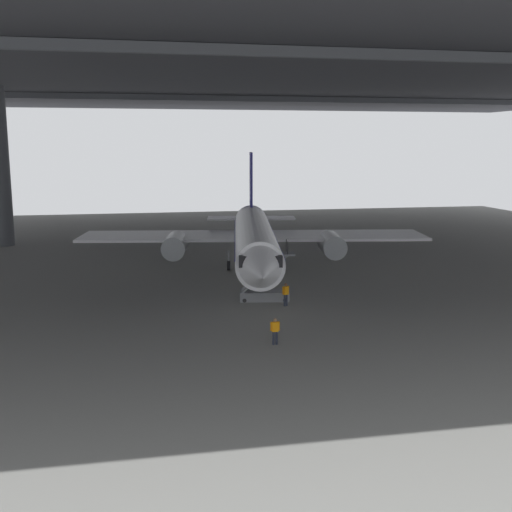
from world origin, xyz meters
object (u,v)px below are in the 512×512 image
at_px(airplane_main, 254,238).
at_px(crew_worker_near_nose, 275,330).
at_px(crew_worker_by_stairs, 286,293).
at_px(boarding_stairs, 265,291).

distance_m(airplane_main, crew_worker_near_nose, 20.00).
bearing_deg(airplane_main, crew_worker_by_stairs, -89.57).
relative_size(airplane_main, crew_worker_near_nose, 21.16).
bearing_deg(boarding_stairs, airplane_main, 83.96).
bearing_deg(crew_worker_near_nose, airplane_main, 82.46).
distance_m(boarding_stairs, crew_worker_near_nose, 10.51).
height_order(airplane_main, crew_worker_near_nose, airplane_main).
height_order(boarding_stairs, crew_worker_by_stairs, boarding_stairs).
bearing_deg(crew_worker_near_nose, boarding_stairs, 81.12).
bearing_deg(crew_worker_near_nose, crew_worker_by_stairs, 72.18).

